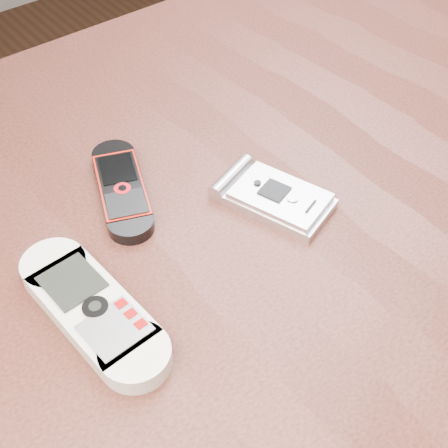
# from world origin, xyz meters

# --- Properties ---
(table) EXTENTS (1.20, 0.80, 0.75)m
(table) POSITION_xyz_m (0.00, 0.00, 0.64)
(table) COLOR black
(table) RESTS_ON ground
(nokia_white) EXTENTS (0.07, 0.17, 0.02)m
(nokia_white) POSITION_xyz_m (-0.13, -0.01, 0.76)
(nokia_white) COLOR white
(nokia_white) RESTS_ON table
(nokia_black_red) EXTENTS (0.09, 0.15, 0.01)m
(nokia_black_red) POSITION_xyz_m (-0.04, 0.10, 0.76)
(nokia_black_red) COLOR black
(nokia_black_red) RESTS_ON table
(motorola_razr) EXTENTS (0.09, 0.13, 0.02)m
(motorola_razr) POSITION_xyz_m (0.07, -0.00, 0.76)
(motorola_razr) COLOR silver
(motorola_razr) RESTS_ON table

